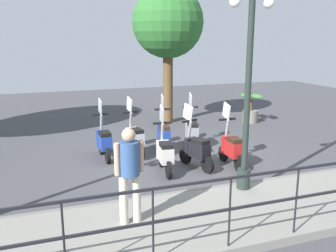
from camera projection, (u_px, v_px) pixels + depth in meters
ground_plane at (189, 160)px, 9.70m from camera, size 28.00×28.00×0.00m
promenade_walkway at (256, 208)px, 6.79m from camera, size 2.20×20.00×0.15m
fence_railing at (297, 188)px, 5.64m from camera, size 0.04×16.03×1.07m
lamp_post_near at (247, 100)px, 7.10m from camera, size 0.26×0.90×4.07m
pedestrian_distant at (129, 169)px, 5.92m from camera, size 0.35×0.49×1.59m
tree_distant at (168, 24)px, 13.16m from camera, size 2.52×2.52×4.87m
potted_palm at (251, 111)px, 13.85m from camera, size 1.06×0.66×1.05m
scooter_near_0 at (232, 147)px, 9.11m from camera, size 1.23×0.44×1.54m
scooter_near_1 at (196, 149)px, 8.98m from camera, size 1.20×0.53×1.54m
scooter_near_2 at (165, 153)px, 8.70m from camera, size 1.23×0.44×1.54m
scooter_far_0 at (192, 131)px, 10.67m from camera, size 1.21×0.51×1.54m
scooter_far_1 at (164, 134)px, 10.36m from camera, size 1.22×0.49×1.54m
scooter_far_2 at (135, 138)px, 9.98m from camera, size 1.23×0.44×1.54m
scooter_far_3 at (104, 141)px, 9.68m from camera, size 1.23×0.44×1.54m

